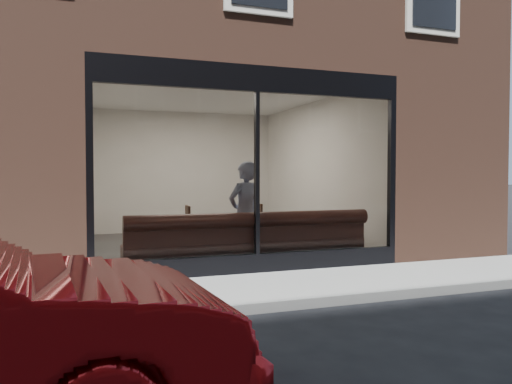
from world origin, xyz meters
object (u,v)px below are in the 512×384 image
object	(u,v)px
cafe_chair_right	(249,239)
person	(245,214)
cafe_table_right	(322,216)
cafe_chair_left	(178,244)
banquette	(249,255)
cafe_table_left	(200,219)

from	to	relation	value
cafe_chair_right	person	bearing A→B (deg)	62.27
cafe_chair_right	cafe_table_right	bearing A→B (deg)	140.15
person	cafe_chair_right	xyz separation A→B (m)	(0.58, 1.50, -0.63)
cafe_chair_left	banquette	bearing A→B (deg)	122.91
banquette	cafe_chair_right	distance (m)	1.85
cafe_table_left	cafe_chair_left	bearing A→B (deg)	120.78
person	cafe_chair_left	bearing A→B (deg)	-75.57
cafe_table_left	cafe_chair_right	bearing A→B (deg)	31.18
cafe_table_left	cafe_table_right	world-z (taller)	same
cafe_table_right	cafe_chair_right	world-z (taller)	cafe_table_right
person	cafe_table_left	xyz separation A→B (m)	(-0.59, 0.80, -0.13)
banquette	cafe_chair_right	size ratio (longest dim) A/B	9.96
person	cafe_table_right	distance (m)	1.94
person	cafe_chair_right	size ratio (longest dim) A/B	4.35
banquette	cafe_table_right	xyz separation A→B (m)	(1.82, 0.95, 0.52)
banquette	cafe_chair_left	xyz separation A→B (m)	(-0.86, 1.55, 0.01)
cafe_table_right	cafe_chair_left	bearing A→B (deg)	167.46
banquette	person	xyz separation A→B (m)	(0.02, 0.25, 0.65)
banquette	cafe_chair_left	distance (m)	1.77
cafe_table_right	cafe_chair_left	size ratio (longest dim) A/B	1.25
banquette	cafe_chair_right	bearing A→B (deg)	70.91
cafe_table_right	cafe_chair_right	distance (m)	1.54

